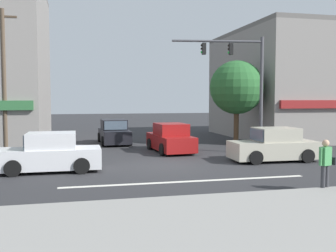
% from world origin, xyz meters
% --- Properties ---
extents(ground_plane, '(120.00, 120.00, 0.00)m').
position_xyz_m(ground_plane, '(0.00, 0.00, 0.00)').
color(ground_plane, '#2B2B2D').
extents(lane_marking_stripe, '(9.00, 0.24, 0.01)m').
position_xyz_m(lane_marking_stripe, '(0.00, -3.50, 0.00)').
color(lane_marking_stripe, silver).
rests_on(lane_marking_stripe, ground).
extents(sidewalk_curb, '(40.00, 5.00, 0.16)m').
position_xyz_m(sidewalk_curb, '(0.00, -8.50, 0.08)').
color(sidewalk_curb, gray).
rests_on(sidewalk_curb, ground).
extents(building_right_corner, '(12.33, 12.13, 8.04)m').
position_xyz_m(building_right_corner, '(13.93, 10.62, 4.02)').
color(building_right_corner, gray).
rests_on(building_right_corner, ground).
extents(street_tree, '(3.38, 3.38, 5.34)m').
position_xyz_m(street_tree, '(6.02, 6.36, 3.64)').
color(street_tree, '#4C3823').
rests_on(street_tree, ground).
extents(utility_pole_near_left, '(1.40, 0.22, 7.52)m').
position_xyz_m(utility_pole_near_left, '(-7.42, 4.92, 3.91)').
color(utility_pole_near_left, brown).
rests_on(utility_pole_near_left, ground).
extents(traffic_light_mast, '(4.85, 0.82, 6.20)m').
position_xyz_m(traffic_light_mast, '(4.84, 2.68, 4.18)').
color(traffic_light_mast, '#47474C').
rests_on(traffic_light_mast, ground).
extents(sedan_approaching_near, '(4.14, 1.97, 1.58)m').
position_xyz_m(sedan_approaching_near, '(5.23, -0.00, 0.71)').
color(sedan_approaching_near, '#B7B29E').
rests_on(sedan_approaching_near, ground).
extents(sedan_crossing_rightbound, '(2.11, 4.21, 1.58)m').
position_xyz_m(sedan_crossing_rightbound, '(1.23, 4.28, 0.71)').
color(sedan_crossing_rightbound, maroon).
rests_on(sedan_crossing_rightbound, ground).
extents(sedan_parked_curbside, '(4.11, 1.90, 1.58)m').
position_xyz_m(sedan_parked_curbside, '(-4.92, -0.34, 0.71)').
color(sedan_parked_curbside, silver).
rests_on(sedan_parked_curbside, ground).
extents(sedan_waiting_far, '(1.97, 4.15, 1.58)m').
position_xyz_m(sedan_waiting_far, '(-1.44, 8.89, 0.71)').
color(sedan_waiting_far, black).
rests_on(sedan_waiting_far, ground).
extents(pedestrian_foreground_with_bag, '(0.69, 0.40, 1.67)m').
position_xyz_m(pedestrian_foreground_with_bag, '(3.77, -6.02, 0.95)').
color(pedestrian_foreground_with_bag, '#333338').
rests_on(pedestrian_foreground_with_bag, ground).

